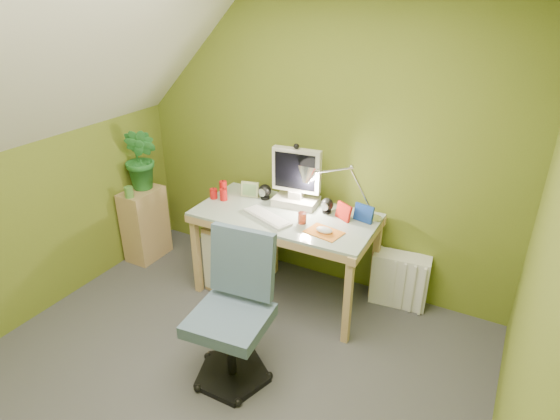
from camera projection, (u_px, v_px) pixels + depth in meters
The scene contains 22 objects.
floor at pixel (203, 395), 2.90m from camera, with size 3.20×3.20×0.01m, color #46464B.
wall_back at pixel (317, 140), 3.64m from camera, with size 3.20×0.01×2.40m, color olive.
wall_right at pixel (537, 320), 1.69m from camera, with size 0.01×3.20×2.40m, color olive.
slope_ceiling at pixel (29, 76), 2.52m from camera, with size 1.10×3.20×1.10m, color white.
desk at pixel (285, 255), 3.70m from camera, with size 1.37×0.68×0.73m, color tan, non-canonical shape.
monitor at pixel (296, 176), 3.58m from camera, with size 0.35×0.20×0.48m, color beige, non-canonical shape.
speaker_left at pixel (265, 192), 3.75m from camera, with size 0.10×0.10×0.12m, color black, non-canonical shape.
speaker_right at pixel (327, 206), 3.52m from camera, with size 0.10×0.10×0.12m, color black, non-canonical shape.
keyboard at pixel (267, 217), 3.46m from camera, with size 0.42×0.13×0.02m, color silver.
mousepad at pixel (324, 232), 3.26m from camera, with size 0.25×0.18×0.01m, color orange.
mouse at pixel (324, 230), 3.26m from camera, with size 0.12×0.08×0.04m, color white.
amber_tumbler at pixel (302, 218), 3.38m from camera, with size 0.06×0.06×0.08m, color maroon.
candle_cluster at pixel (220, 190), 3.78m from camera, with size 0.17×0.15×0.13m, color red, non-canonical shape.
photo_frame_red at pixel (344, 212), 3.43m from camera, with size 0.14×0.02×0.12m, color red.
photo_frame_blue at pixel (364, 213), 3.40m from camera, with size 0.15×0.02×0.13m, color navy.
photo_frame_green at pixel (250, 189), 3.79m from camera, with size 0.15×0.02×0.13m, color #A6B47C.
desk_lamp at pixel (353, 179), 3.36m from camera, with size 0.56×0.24×0.60m, color #AEAFB3, non-canonical shape.
side_ledge at pixel (145, 224), 4.25m from camera, with size 0.25×0.38×0.66m, color tan.
potted_plant at pixel (142, 159), 4.02m from camera, with size 0.31×0.25×0.56m, color #26722E.
green_cup at pixel (129, 192), 3.96m from camera, with size 0.07×0.07×0.09m, color #508839.
task_chair at pixel (229, 319), 2.83m from camera, with size 0.52×0.52×0.94m, color #475D75, non-canonical shape.
radiator at pixel (400, 280), 3.65m from camera, with size 0.43×0.17×0.43m, color white.
Camera 1 is at (1.42, -1.63, 2.30)m, focal length 30.00 mm.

